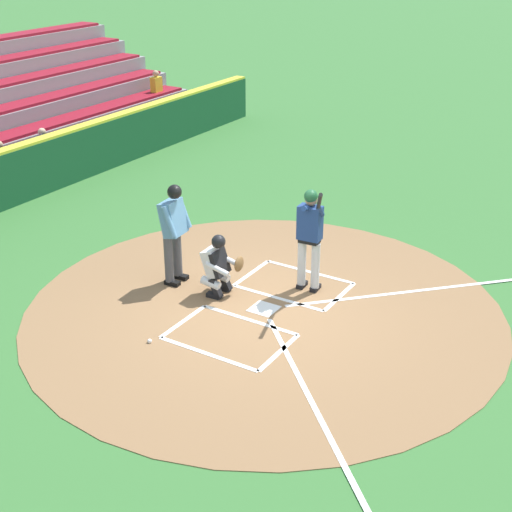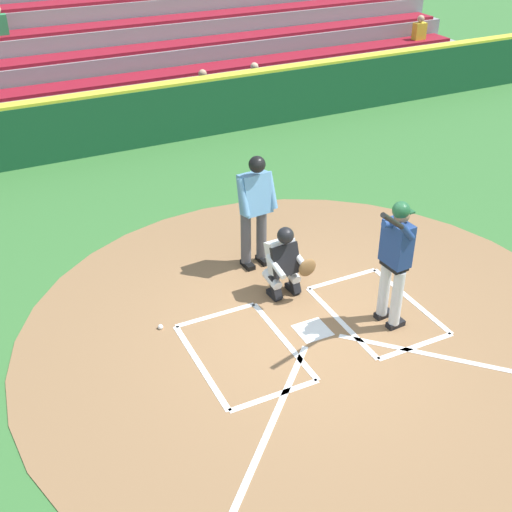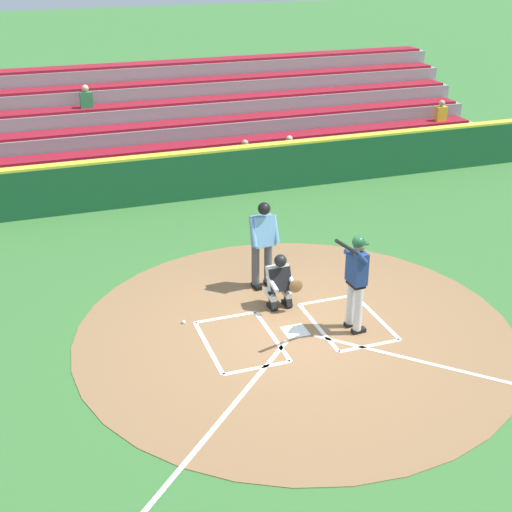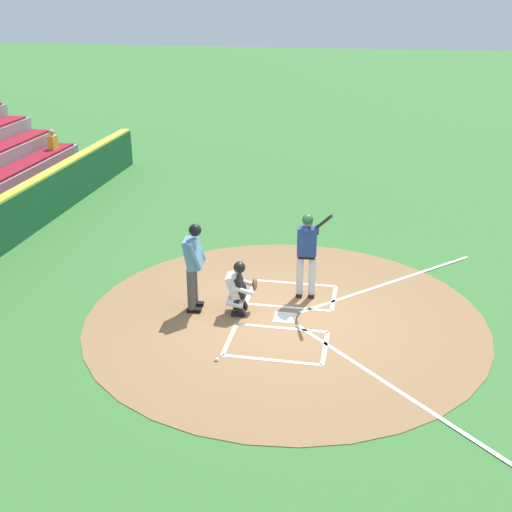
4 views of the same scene
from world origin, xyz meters
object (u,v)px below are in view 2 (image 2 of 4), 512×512
(catcher, at_px, (285,260))
(plate_umpire, at_px, (255,204))
(batter, at_px, (395,256))
(baseball, at_px, (160,327))

(catcher, bearing_deg, plate_umpire, -88.29)
(batter, distance_m, baseball, 3.30)
(batter, bearing_deg, plate_umpire, -65.97)
(catcher, bearing_deg, baseball, 0.01)
(catcher, distance_m, baseball, 2.00)
(catcher, relative_size, plate_umpire, 0.61)
(plate_umpire, bearing_deg, batter, 114.03)
(catcher, xyz_separation_m, baseball, (1.92, 0.00, -0.55))
(batter, bearing_deg, baseball, -23.71)
(batter, bearing_deg, catcher, -53.13)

